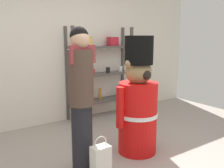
{
  "coord_description": "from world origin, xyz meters",
  "views": [
    {
      "loc": [
        -1.85,
        -2.19,
        1.57
      ],
      "look_at": [
        -0.12,
        0.3,
        1.0
      ],
      "focal_mm": 40.66,
      "sensor_mm": 36.0,
      "label": 1
    }
  ],
  "objects_px": {
    "merchandise_shelf": "(100,71)",
    "shopping_bag": "(101,162)",
    "teddy_bear_guard": "(138,103)",
    "person_shopper": "(81,96)"
  },
  "relations": [
    {
      "from": "person_shopper",
      "to": "shopping_bag",
      "type": "bearing_deg",
      "value": -74.8
    },
    {
      "from": "teddy_bear_guard",
      "to": "shopping_bag",
      "type": "xyz_separation_m",
      "value": [
        -0.79,
        -0.31,
        -0.49
      ]
    },
    {
      "from": "merchandise_shelf",
      "to": "shopping_bag",
      "type": "xyz_separation_m",
      "value": [
        -1.24,
        -1.97,
        -0.71
      ]
    },
    {
      "from": "person_shopper",
      "to": "teddy_bear_guard",
      "type": "bearing_deg",
      "value": 1.72
    },
    {
      "from": "merchandise_shelf",
      "to": "shopping_bag",
      "type": "height_order",
      "value": "merchandise_shelf"
    },
    {
      "from": "merchandise_shelf",
      "to": "person_shopper",
      "type": "height_order",
      "value": "merchandise_shelf"
    },
    {
      "from": "teddy_bear_guard",
      "to": "shopping_bag",
      "type": "distance_m",
      "value": 0.98
    },
    {
      "from": "merchandise_shelf",
      "to": "person_shopper",
      "type": "bearing_deg",
      "value": -127.94
    },
    {
      "from": "person_shopper",
      "to": "shopping_bag",
      "type": "xyz_separation_m",
      "value": [
        0.08,
        -0.28,
        -0.71
      ]
    },
    {
      "from": "merchandise_shelf",
      "to": "teddy_bear_guard",
      "type": "bearing_deg",
      "value": -105.29
    }
  ]
}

